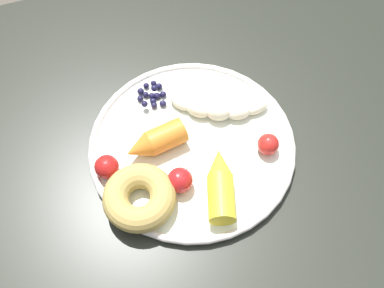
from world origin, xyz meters
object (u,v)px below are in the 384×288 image
(banana, at_px, (219,110))
(carrot_yellow, at_px, (220,184))
(tomato_near, at_px, (107,167))
(tomato_mid, at_px, (268,144))
(carrot_orange, at_px, (155,142))
(donut, at_px, (139,197))
(dining_table, at_px, (211,157))
(tomato_far, at_px, (180,180))
(plate, at_px, (192,145))
(blueberry_pile, at_px, (152,95))

(banana, relative_size, carrot_yellow, 1.29)
(tomato_near, distance_m, tomato_mid, 0.26)
(carrot_orange, distance_m, donut, 0.10)
(carrot_orange, relative_size, tomato_near, 2.72)
(carrot_yellow, bearing_deg, donut, -9.37)
(dining_table, relative_size, tomato_mid, 26.04)
(banana, distance_m, tomato_near, 0.21)
(carrot_orange, distance_m, tomato_far, 0.08)
(plate, relative_size, carrot_yellow, 2.72)
(dining_table, bearing_deg, plate, 26.67)
(tomato_far, bearing_deg, banana, -134.70)
(tomato_near, bearing_deg, plate, -178.13)
(banana, xyz_separation_m, carrot_orange, (0.12, 0.03, 0.01))
(plate, height_order, carrot_orange, carrot_orange)
(banana, xyz_separation_m, tomato_near, (0.21, 0.05, 0.01))
(donut, height_order, tomato_near, same)
(dining_table, relative_size, banana, 5.63)
(carrot_yellow, height_order, tomato_far, carrot_yellow)
(donut, xyz_separation_m, tomato_mid, (-0.22, -0.02, -0.00))
(tomato_mid, bearing_deg, plate, -24.50)
(carrot_orange, height_order, blueberry_pile, carrot_orange)
(blueberry_pile, xyz_separation_m, tomato_near, (0.11, 0.12, 0.01))
(tomato_near, bearing_deg, tomato_far, 148.83)
(plate, xyz_separation_m, carrot_orange, (0.06, -0.01, 0.02))
(dining_table, relative_size, blueberry_pile, 15.51)
(plate, bearing_deg, blueberry_pile, -73.44)
(banana, height_order, tomato_far, tomato_far)
(blueberry_pile, relative_size, tomato_near, 1.52)
(plate, height_order, tomato_near, tomato_near)
(tomato_far, bearing_deg, carrot_orange, -78.51)
(dining_table, height_order, donut, donut)
(carrot_orange, distance_m, tomato_near, 0.09)
(plate, xyz_separation_m, carrot_yellow, (-0.01, 0.09, 0.02))
(dining_table, xyz_separation_m, plate, (0.05, 0.02, 0.11))
(dining_table, relative_size, carrot_orange, 8.68)
(dining_table, distance_m, carrot_yellow, 0.18)
(dining_table, xyz_separation_m, tomato_near, (0.19, 0.03, 0.14))
(donut, bearing_deg, blueberry_pile, -112.29)
(plate, bearing_deg, tomato_far, 56.64)
(banana, distance_m, carrot_orange, 0.12)
(plate, bearing_deg, banana, -146.46)
(plate, height_order, tomato_far, tomato_far)
(dining_table, relative_size, tomato_near, 23.61)
(plate, relative_size, donut, 3.08)
(donut, height_order, blueberry_pile, donut)
(tomato_near, bearing_deg, donut, 116.57)
(tomato_far, bearing_deg, plate, -123.36)
(tomato_near, xyz_separation_m, tomato_far, (-0.10, 0.06, 0.00))
(carrot_yellow, bearing_deg, blueberry_pile, -77.09)
(plate, distance_m, blueberry_pile, 0.12)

